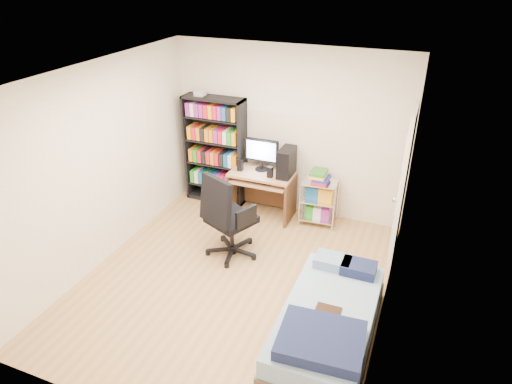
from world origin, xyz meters
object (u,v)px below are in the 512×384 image
at_px(bed, 328,323).
at_px(office_chair, 229,230).
at_px(media_shelf, 215,149).
at_px(computer_desk, 269,177).

bearing_deg(bed, office_chair, 147.17).
xyz_separation_m(media_shelf, computer_desk, (0.95, -0.15, -0.23)).
bearing_deg(media_shelf, office_chair, -58.05).
distance_m(computer_desk, office_chair, 1.23).
xyz_separation_m(media_shelf, office_chair, (0.84, -1.35, -0.50)).
height_order(media_shelf, office_chair, media_shelf).
bearing_deg(office_chair, computer_desk, 108.87).
bearing_deg(media_shelf, computer_desk, -9.22).
relative_size(office_chair, bed, 0.65).
relative_size(media_shelf, computer_desk, 1.49).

